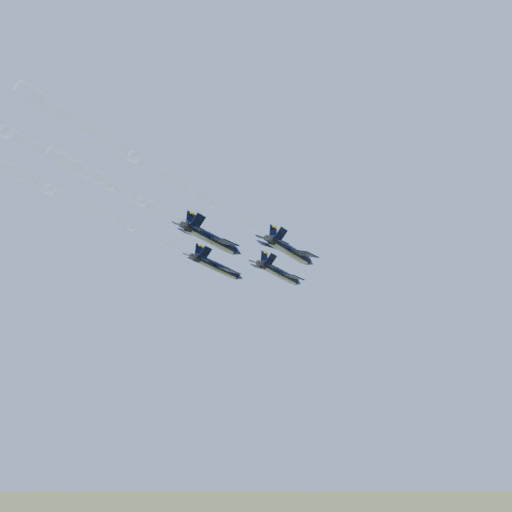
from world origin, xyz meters
The scene contains 8 objects.
jet_lead centered at (4.30, 10.48, 95.00)m, with size 11.85×16.18×5.24m.
jet_left centered at (-4.26, 0.90, 95.00)m, with size 11.85×16.18×5.24m.
jet_right centered at (12.13, -0.28, 95.00)m, with size 11.85×16.18×5.24m.
jet_slot centered at (3.44, -12.11, 95.00)m, with size 11.85×16.18×5.24m.
smoke_trail_lead centered at (2.16, -26.50, 95.03)m, with size 4.40×48.68×2.04m.
smoke_trail_left centered at (-6.40, -36.07, 95.03)m, with size 4.40×48.68×2.04m.
smoke_trail_right centered at (9.99, -37.26, 95.03)m, with size 4.40×48.68×2.04m.
smoke_trail_slot centered at (1.30, -49.09, 95.03)m, with size 4.40×48.68×2.04m.
Camera 1 is at (54.77, -85.78, 60.91)m, focal length 40.00 mm.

